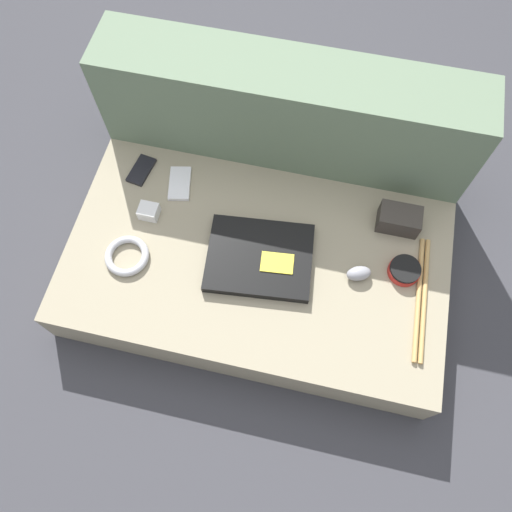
# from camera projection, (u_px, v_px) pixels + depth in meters

# --- Properties ---
(ground_plane) EXTENTS (8.00, 8.00, 0.00)m
(ground_plane) POSITION_uv_depth(u_px,v_px,m) (256.00, 279.00, 1.55)
(ground_plane) COLOR #38383D
(couch_seat) EXTENTS (1.08, 0.61, 0.15)m
(couch_seat) POSITION_uv_depth(u_px,v_px,m) (256.00, 269.00, 1.48)
(couch_seat) COLOR gray
(couch_seat) RESTS_ON ground_plane
(couch_backrest) EXTENTS (1.08, 0.20, 0.46)m
(couch_backrest) POSITION_uv_depth(u_px,v_px,m) (286.00, 128.00, 1.50)
(couch_backrest) COLOR #60755B
(couch_backrest) RESTS_ON ground_plane
(laptop) EXTENTS (0.31, 0.26, 0.03)m
(laptop) POSITION_uv_depth(u_px,v_px,m) (259.00, 259.00, 1.39)
(laptop) COLOR black
(laptop) RESTS_ON couch_seat
(computer_mouse) EXTENTS (0.08, 0.06, 0.04)m
(computer_mouse) POSITION_uv_depth(u_px,v_px,m) (359.00, 273.00, 1.37)
(computer_mouse) COLOR gray
(computer_mouse) RESTS_ON couch_seat
(speaker_puck) EXTENTS (0.09, 0.09, 0.03)m
(speaker_puck) POSITION_uv_depth(u_px,v_px,m) (404.00, 270.00, 1.38)
(speaker_puck) COLOR red
(speaker_puck) RESTS_ON couch_seat
(phone_silver) EXTENTS (0.08, 0.13, 0.01)m
(phone_silver) POSITION_uv_depth(u_px,v_px,m) (180.00, 184.00, 1.50)
(phone_silver) COLOR silver
(phone_silver) RESTS_ON couch_seat
(phone_black) EXTENTS (0.07, 0.11, 0.01)m
(phone_black) POSITION_uv_depth(u_px,v_px,m) (141.00, 170.00, 1.52)
(phone_black) COLOR black
(phone_black) RESTS_ON couch_seat
(camera_pouch) EXTENTS (0.12, 0.08, 0.07)m
(camera_pouch) POSITION_uv_depth(u_px,v_px,m) (399.00, 219.00, 1.42)
(camera_pouch) COLOR #38332D
(camera_pouch) RESTS_ON couch_seat
(charger_brick) EXTENTS (0.06, 0.05, 0.04)m
(charger_brick) POSITION_uv_depth(u_px,v_px,m) (149.00, 211.00, 1.45)
(charger_brick) COLOR silver
(charger_brick) RESTS_ON couch_seat
(cable_coil) EXTENTS (0.12, 0.12, 0.02)m
(cable_coil) POSITION_uv_depth(u_px,v_px,m) (127.00, 256.00, 1.40)
(cable_coil) COLOR #B2B2B7
(cable_coil) RESTS_ON couch_seat
(drumstick_pair) EXTENTS (0.04, 0.36, 0.01)m
(drumstick_pair) POSITION_uv_depth(u_px,v_px,m) (421.00, 298.00, 1.35)
(drumstick_pair) COLOR tan
(drumstick_pair) RESTS_ON couch_seat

